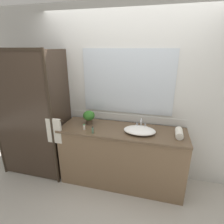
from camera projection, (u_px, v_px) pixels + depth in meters
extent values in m
plane|color=#B7B2A8|center=(121.00, 181.00, 2.85)|extent=(8.00, 8.00, 0.00)
cube|color=silver|center=(127.00, 96.00, 2.73)|extent=(4.40, 0.05, 2.60)
cube|color=silver|center=(126.00, 118.00, 2.82)|extent=(1.80, 0.01, 0.11)
cube|color=silver|center=(127.00, 82.00, 2.63)|extent=(1.35, 0.01, 0.94)
cube|color=brown|center=(122.00, 157.00, 2.72)|extent=(1.80, 0.56, 0.87)
cube|color=brown|center=(122.00, 130.00, 2.55)|extent=(1.80, 0.58, 0.03)
cylinder|color=#2D2319|center=(52.00, 124.00, 2.49)|extent=(0.04, 0.04, 2.00)
cube|color=#2D2319|center=(8.00, 49.00, 2.28)|extent=(1.00, 0.04, 0.04)
cube|color=#382B21|center=(21.00, 120.00, 2.61)|extent=(0.96, 0.01, 1.96)
cube|color=#382B21|center=(62.00, 116.00, 2.75)|extent=(0.01, 0.57, 1.96)
cylinder|color=#2D2319|center=(53.00, 120.00, 2.48)|extent=(0.32, 0.02, 0.02)
cube|color=silver|center=(54.00, 131.00, 2.54)|extent=(0.22, 0.04, 0.37)
ellipsoid|color=white|center=(140.00, 130.00, 2.43)|extent=(0.43, 0.29, 0.08)
cube|color=silver|center=(141.00, 126.00, 2.62)|extent=(0.17, 0.04, 0.02)
cylinder|color=silver|center=(141.00, 123.00, 2.60)|extent=(0.02, 0.02, 0.11)
cylinder|color=silver|center=(141.00, 121.00, 2.54)|extent=(0.02, 0.11, 0.02)
cylinder|color=silver|center=(137.00, 124.00, 2.63)|extent=(0.02, 0.02, 0.04)
cylinder|color=silver|center=(145.00, 125.00, 2.60)|extent=(0.02, 0.02, 0.04)
cylinder|color=#473828|center=(89.00, 122.00, 2.72)|extent=(0.09, 0.09, 0.07)
ellipsoid|color=#2C6322|center=(89.00, 116.00, 2.68)|extent=(0.17, 0.17, 0.15)
cylinder|color=#4C7056|center=(93.00, 130.00, 2.42)|extent=(0.03, 0.03, 0.09)
cylinder|color=black|center=(93.00, 127.00, 2.41)|extent=(0.02, 0.02, 0.01)
cylinder|color=silver|center=(84.00, 127.00, 2.53)|extent=(0.03, 0.03, 0.07)
cylinder|color=#2D6638|center=(84.00, 125.00, 2.52)|extent=(0.02, 0.02, 0.01)
cylinder|color=silver|center=(179.00, 133.00, 2.33)|extent=(0.10, 0.23, 0.10)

